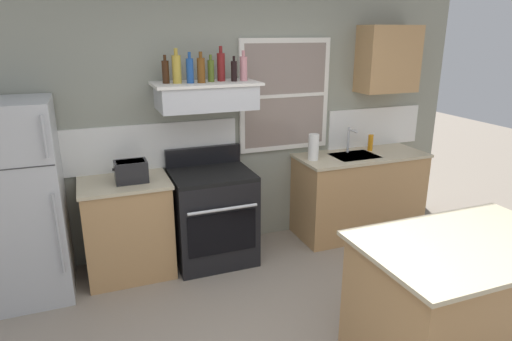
{
  "coord_description": "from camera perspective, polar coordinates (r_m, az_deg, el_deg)",
  "views": [
    {
      "loc": [
        -1.3,
        -2.02,
        2.19
      ],
      "look_at": [
        -0.05,
        1.2,
        1.1
      ],
      "focal_mm": 31.1,
      "sensor_mm": 36.0,
      "label": 1
    }
  ],
  "objects": [
    {
      "name": "kitchen_island",
      "position": [
        3.37,
        24.74,
        -15.25
      ],
      "size": [
        1.4,
        0.9,
        0.91
      ],
      "color": "tan",
      "rests_on": "ground_plane"
    },
    {
      "name": "toaster",
      "position": [
        4.06,
        -15.77,
        -0.07
      ],
      "size": [
        0.3,
        0.2,
        0.19
      ],
      "color": "black",
      "rests_on": "counter_left_of_stove"
    },
    {
      "name": "dish_soap_bottle",
      "position": [
        5.11,
        14.51,
        3.49
      ],
      "size": [
        0.06,
        0.06,
        0.18
      ],
      "primitive_type": "cylinder",
      "color": "orange",
      "rests_on": "counter_right_with_sink"
    },
    {
      "name": "bottle_red_label_wine",
      "position": [
        4.2,
        -4.52,
        13.19
      ],
      "size": [
        0.07,
        0.07,
        0.31
      ],
      "color": "maroon",
      "rests_on": "range_hood_shelf"
    },
    {
      "name": "bottle_balsamic_dark",
      "position": [
        4.18,
        -2.85,
        12.7
      ],
      "size": [
        0.06,
        0.06,
        0.23
      ],
      "color": "black",
      "rests_on": "range_hood_shelf"
    },
    {
      "name": "bottle_champagne_gold_foil",
      "position": [
        4.06,
        -10.17,
        12.76
      ],
      "size": [
        0.08,
        0.08,
        0.3
      ],
      "color": "#B29333",
      "rests_on": "range_hood_shelf"
    },
    {
      "name": "bottle_brown_stout",
      "position": [
        4.08,
        -11.56,
        12.37
      ],
      "size": [
        0.06,
        0.06,
        0.25
      ],
      "color": "#381E0F",
      "rests_on": "range_hood_shelf"
    },
    {
      "name": "counter_left_of_stove",
      "position": [
        4.29,
        -16.14,
        -7.03
      ],
      "size": [
        0.79,
        0.63,
        0.91
      ],
      "color": "tan",
      "rests_on": "ground_plane"
    },
    {
      "name": "bottle_olive_oil_square",
      "position": [
        4.15,
        -5.82,
        12.69
      ],
      "size": [
        0.06,
        0.06,
        0.24
      ],
      "color": "#4C601E",
      "rests_on": "range_hood_shelf"
    },
    {
      "name": "bottle_blue_liqueur",
      "position": [
        4.06,
        -8.5,
        12.64
      ],
      "size": [
        0.07,
        0.07,
        0.27
      ],
      "color": "#1E478C",
      "rests_on": "range_hood_shelf"
    },
    {
      "name": "stove_range",
      "position": [
        4.38,
        -5.61,
        -5.79
      ],
      "size": [
        0.76,
        0.69,
        1.09
      ],
      "color": "black",
      "rests_on": "ground_plane"
    },
    {
      "name": "paper_towel_roll",
      "position": [
        4.62,
        7.4,
        3.01
      ],
      "size": [
        0.11,
        0.11,
        0.27
      ],
      "primitive_type": "cylinder",
      "color": "white",
      "rests_on": "counter_right_with_sink"
    },
    {
      "name": "counter_right_with_sink",
      "position": [
        5.09,
        13.03,
        -2.86
      ],
      "size": [
        1.43,
        0.63,
        0.91
      ],
      "color": "tan",
      "rests_on": "ground_plane"
    },
    {
      "name": "back_wall",
      "position": [
        4.53,
        -3.75,
        6.82
      ],
      "size": [
        5.4,
        0.11,
        2.7
      ],
      "color": "gray",
      "rests_on": "ground_plane"
    },
    {
      "name": "bottle_amber_wine",
      "position": [
        4.07,
        -7.09,
        12.73
      ],
      "size": [
        0.07,
        0.07,
        0.27
      ],
      "color": "brown",
      "rests_on": "range_hood_shelf"
    },
    {
      "name": "sink_faucet",
      "position": [
        4.94,
        11.94,
        4.19
      ],
      "size": [
        0.03,
        0.17,
        0.28
      ],
      "color": "silver",
      "rests_on": "counter_right_with_sink"
    },
    {
      "name": "refrigerator",
      "position": [
        4.13,
        -28.3,
        -3.7
      ],
      "size": [
        0.7,
        0.72,
        1.68
      ],
      "color": "#B7BABC",
      "rests_on": "ground_plane"
    },
    {
      "name": "range_hood_shelf",
      "position": [
        4.15,
        -6.45,
        9.57
      ],
      "size": [
        0.96,
        0.52,
        0.24
      ],
      "color": "silver"
    },
    {
      "name": "bottle_rose_pink",
      "position": [
        4.22,
        -1.62,
        13.03
      ],
      "size": [
        0.07,
        0.07,
        0.27
      ],
      "color": "#C67F84",
      "rests_on": "range_hood_shelf"
    },
    {
      "name": "upper_cabinet_right",
      "position": [
        5.12,
        16.62,
        13.56
      ],
      "size": [
        0.64,
        0.32,
        0.7
      ],
      "color": "tan"
    }
  ]
}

